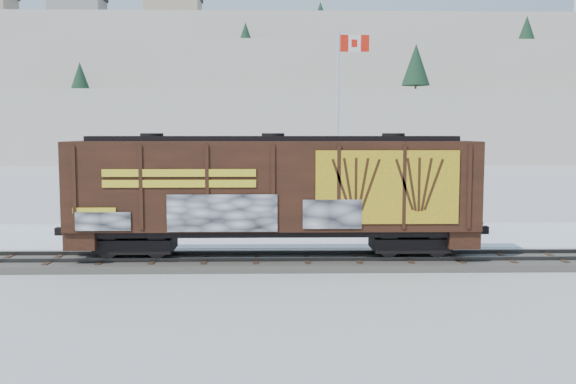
{
  "coord_description": "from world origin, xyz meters",
  "views": [
    {
      "loc": [
        -3.27,
        -25.33,
        5.3
      ],
      "look_at": [
        -2.67,
        3.0,
        2.64
      ],
      "focal_mm": 40.0,
      "sensor_mm": 36.0,
      "label": 1
    }
  ],
  "objects_px": {
    "flagpole": "(340,151)",
    "car_white": "(280,218)",
    "hopper_railcar": "(273,189)",
    "car_silver": "(142,217)",
    "car_dark": "(431,217)"
  },
  "relations": [
    {
      "from": "hopper_railcar",
      "to": "car_silver",
      "type": "height_order",
      "value": "hopper_railcar"
    },
    {
      "from": "flagpole",
      "to": "car_white",
      "type": "distance_m",
      "value": 7.47
    },
    {
      "from": "hopper_railcar",
      "to": "car_silver",
      "type": "bearing_deg",
      "value": 130.4
    },
    {
      "from": "car_silver",
      "to": "car_white",
      "type": "height_order",
      "value": "car_silver"
    },
    {
      "from": "car_silver",
      "to": "car_dark",
      "type": "relative_size",
      "value": 0.88
    },
    {
      "from": "hopper_railcar",
      "to": "car_dark",
      "type": "distance_m",
      "value": 11.88
    },
    {
      "from": "flagpole",
      "to": "car_dark",
      "type": "distance_m",
      "value": 7.77
    },
    {
      "from": "hopper_railcar",
      "to": "car_white",
      "type": "height_order",
      "value": "hopper_railcar"
    },
    {
      "from": "car_white",
      "to": "car_dark",
      "type": "relative_size",
      "value": 0.87
    },
    {
      "from": "car_white",
      "to": "car_silver",
      "type": "bearing_deg",
      "value": 97.23
    },
    {
      "from": "flagpole",
      "to": "car_white",
      "type": "bearing_deg",
      "value": -123.43
    },
    {
      "from": "car_white",
      "to": "car_dark",
      "type": "bearing_deg",
      "value": -82.66
    },
    {
      "from": "hopper_railcar",
      "to": "car_dark",
      "type": "xyz_separation_m",
      "value": [
        8.34,
        8.17,
        -2.21
      ]
    },
    {
      "from": "flagpole",
      "to": "car_silver",
      "type": "xyz_separation_m",
      "value": [
        -10.93,
        -5.59,
        -3.32
      ]
    },
    {
      "from": "hopper_railcar",
      "to": "flagpole",
      "type": "xyz_separation_m",
      "value": [
        4.02,
        13.7,
        1.13
      ]
    }
  ]
}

